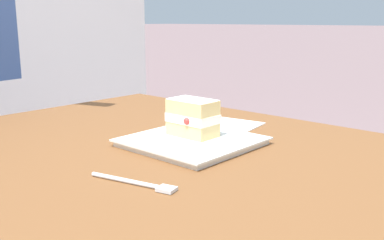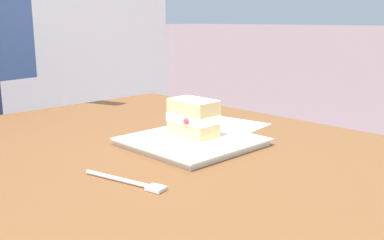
{
  "view_description": "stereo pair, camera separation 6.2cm",
  "coord_description": "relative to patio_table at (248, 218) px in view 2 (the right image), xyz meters",
  "views": [
    {
      "loc": [
        0.44,
        -0.66,
        1.02
      ],
      "look_at": [
        -0.21,
        0.05,
        0.8
      ],
      "focal_mm": 41.61,
      "sensor_mm": 36.0,
      "label": 1
    },
    {
      "loc": [
        0.48,
        -0.62,
        1.02
      ],
      "look_at": [
        -0.21,
        0.05,
        0.8
      ],
      "focal_mm": 41.61,
      "sensor_mm": 36.0,
      "label": 2
    }
  ],
  "objects": [
    {
      "name": "patio_table",
      "position": [
        0.0,
        0.0,
        0.0
      ],
      "size": [
        1.67,
        0.9,
        0.74
      ],
      "color": "brown",
      "rests_on": "ground"
    },
    {
      "name": "dessert_plate",
      "position": [
        -0.21,
        0.05,
        0.1
      ],
      "size": [
        0.26,
        0.26,
        0.02
      ],
      "color": "white",
      "rests_on": "patio_table"
    },
    {
      "name": "cake_slice",
      "position": [
        -0.22,
        0.07,
        0.15
      ],
      "size": [
        0.11,
        0.08,
        0.08
      ],
      "color": "#E0C17A",
      "rests_on": "dessert_plate"
    },
    {
      "name": "dessert_fork",
      "position": [
        -0.11,
        -0.19,
        0.09
      ],
      "size": [
        0.17,
        0.06,
        0.01
      ],
      "color": "silver",
      "rests_on": "patio_table"
    },
    {
      "name": "paper_napkin",
      "position": [
        -0.27,
        0.27,
        0.09
      ],
      "size": [
        0.17,
        0.13,
        0.0
      ],
      "color": "white",
      "rests_on": "patio_table"
    }
  ]
}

